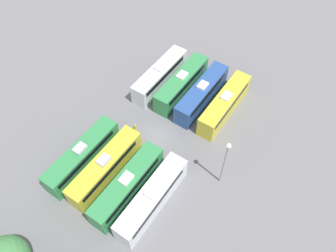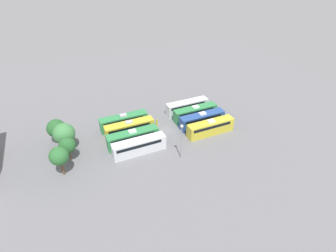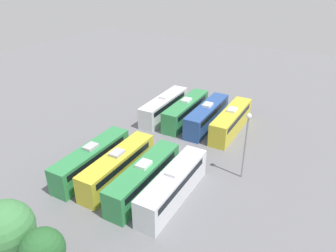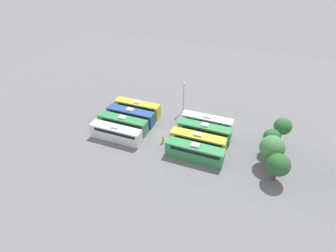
{
  "view_description": "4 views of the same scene",
  "coord_description": "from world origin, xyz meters",
  "px_view_note": "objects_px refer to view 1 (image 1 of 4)",
  "views": [
    {
      "loc": [
        -15.73,
        20.72,
        36.63
      ],
      "look_at": [
        -1.03,
        -1.02,
        1.9
      ],
      "focal_mm": 35.0,
      "sensor_mm": 36.0,
      "label": 1
    },
    {
      "loc": [
        -47.1,
        20.67,
        35.52
      ],
      "look_at": [
        -1.96,
        0.39,
        2.49
      ],
      "focal_mm": 28.0,
      "sensor_mm": 36.0,
      "label": 2
    },
    {
      "loc": [
        -17.91,
        32.36,
        22.51
      ],
      "look_at": [
        0.32,
        -0.46,
        3.17
      ],
      "focal_mm": 35.0,
      "sensor_mm": 36.0,
      "label": 3
    },
    {
      "loc": [
        42.79,
        17.69,
        34.85
      ],
      "look_at": [
        1.06,
        1.61,
        3.22
      ],
      "focal_mm": 28.0,
      "sensor_mm": 36.0,
      "label": 4
    }
  ],
  "objects_px": {
    "bus_0": "(225,104)",
    "bus_4": "(152,198)",
    "light_pole": "(226,157)",
    "bus_6": "(105,167)",
    "bus_5": "(127,185)",
    "bus_7": "(82,156)",
    "bus_3": "(160,75)",
    "worker_person": "(135,128)",
    "bus_2": "(182,83)",
    "bus_1": "(202,93)"
  },
  "relations": [
    {
      "from": "bus_0",
      "to": "bus_4",
      "type": "xyz_separation_m",
      "value": [
        0.16,
        17.29,
        0.0
      ]
    },
    {
      "from": "bus_2",
      "to": "bus_6",
      "type": "bearing_deg",
      "value": 89.87
    },
    {
      "from": "bus_0",
      "to": "worker_person",
      "type": "distance_m",
      "value": 13.0
    },
    {
      "from": "bus_0",
      "to": "bus_1",
      "type": "xyz_separation_m",
      "value": [
        3.71,
        0.08,
        0.0
      ]
    },
    {
      "from": "bus_2",
      "to": "bus_5",
      "type": "xyz_separation_m",
      "value": [
        -3.71,
        17.6,
        0.0
      ]
    },
    {
      "from": "bus_2",
      "to": "worker_person",
      "type": "distance_m",
      "value": 10.07
    },
    {
      "from": "bus_2",
      "to": "light_pole",
      "type": "xyz_separation_m",
      "value": [
        -12.12,
        10.04,
        3.67
      ]
    },
    {
      "from": "bus_3",
      "to": "light_pole",
      "type": "height_order",
      "value": "light_pole"
    },
    {
      "from": "bus_0",
      "to": "bus_6",
      "type": "xyz_separation_m",
      "value": [
        7.25,
        17.18,
        0.0
      ]
    },
    {
      "from": "bus_0",
      "to": "bus_3",
      "type": "relative_size",
      "value": 1.0
    },
    {
      "from": "light_pole",
      "to": "bus_6",
      "type": "bearing_deg",
      "value": 30.46
    },
    {
      "from": "bus_5",
      "to": "bus_7",
      "type": "relative_size",
      "value": 1.0
    },
    {
      "from": "bus_2",
      "to": "bus_7",
      "type": "height_order",
      "value": "same"
    },
    {
      "from": "bus_6",
      "to": "light_pole",
      "type": "distance_m",
      "value": 14.57
    },
    {
      "from": "bus_4",
      "to": "worker_person",
      "type": "xyz_separation_m",
      "value": [
        8.14,
        -7.33,
        -0.93
      ]
    },
    {
      "from": "bus_0",
      "to": "bus_5",
      "type": "height_order",
      "value": "same"
    },
    {
      "from": "bus_0",
      "to": "bus_4",
      "type": "relative_size",
      "value": 1.0
    },
    {
      "from": "bus_3",
      "to": "bus_5",
      "type": "xyz_separation_m",
      "value": [
        -7.35,
        17.22,
        0.0
      ]
    },
    {
      "from": "bus_2",
      "to": "bus_4",
      "type": "distance_m",
      "value": 18.68
    },
    {
      "from": "bus_0",
      "to": "bus_5",
      "type": "bearing_deg",
      "value": 78.75
    },
    {
      "from": "bus_6",
      "to": "bus_7",
      "type": "xyz_separation_m",
      "value": [
        3.46,
        0.36,
        0.0
      ]
    },
    {
      "from": "bus_2",
      "to": "bus_6",
      "type": "height_order",
      "value": "same"
    },
    {
      "from": "bus_3",
      "to": "bus_4",
      "type": "bearing_deg",
      "value": 122.29
    },
    {
      "from": "bus_3",
      "to": "bus_7",
      "type": "relative_size",
      "value": 1.0
    },
    {
      "from": "bus_0",
      "to": "bus_6",
      "type": "height_order",
      "value": "same"
    },
    {
      "from": "bus_3",
      "to": "light_pole",
      "type": "distance_m",
      "value": 18.84
    },
    {
      "from": "bus_4",
      "to": "light_pole",
      "type": "distance_m",
      "value": 9.58
    },
    {
      "from": "bus_0",
      "to": "bus_3",
      "type": "distance_m",
      "value": 10.85
    },
    {
      "from": "bus_2",
      "to": "worker_person",
      "type": "height_order",
      "value": "bus_2"
    },
    {
      "from": "bus_2",
      "to": "worker_person",
      "type": "relative_size",
      "value": 6.25
    },
    {
      "from": "bus_3",
      "to": "bus_4",
      "type": "distance_m",
      "value": 20.01
    },
    {
      "from": "bus_0",
      "to": "bus_3",
      "type": "height_order",
      "value": "same"
    },
    {
      "from": "bus_2",
      "to": "bus_3",
      "type": "xyz_separation_m",
      "value": [
        3.64,
        0.38,
        0.0
      ]
    },
    {
      "from": "bus_4",
      "to": "bus_5",
      "type": "height_order",
      "value": "same"
    },
    {
      "from": "bus_6",
      "to": "worker_person",
      "type": "distance_m",
      "value": 7.35
    },
    {
      "from": "bus_4",
      "to": "light_pole",
      "type": "height_order",
      "value": "light_pole"
    },
    {
      "from": "bus_0",
      "to": "bus_5",
      "type": "relative_size",
      "value": 1.0
    },
    {
      "from": "worker_person",
      "to": "bus_5",
      "type": "bearing_deg",
      "value": 122.18
    },
    {
      "from": "bus_4",
      "to": "bus_6",
      "type": "height_order",
      "value": "same"
    },
    {
      "from": "bus_2",
      "to": "bus_6",
      "type": "distance_m",
      "value": 17.19
    },
    {
      "from": "bus_5",
      "to": "worker_person",
      "type": "relative_size",
      "value": 6.25
    },
    {
      "from": "bus_0",
      "to": "worker_person",
      "type": "bearing_deg",
      "value": 50.19
    },
    {
      "from": "bus_1",
      "to": "bus_2",
      "type": "xyz_separation_m",
      "value": [
        3.5,
        -0.08,
        0.0
      ]
    },
    {
      "from": "worker_person",
      "to": "bus_3",
      "type": "bearing_deg",
      "value": -75.15
    },
    {
      "from": "bus_3",
      "to": "worker_person",
      "type": "bearing_deg",
      "value": 104.85
    },
    {
      "from": "bus_6",
      "to": "worker_person",
      "type": "bearing_deg",
      "value": -81.67
    },
    {
      "from": "bus_1",
      "to": "bus_2",
      "type": "height_order",
      "value": "same"
    },
    {
      "from": "bus_6",
      "to": "bus_0",
      "type": "bearing_deg",
      "value": -112.87
    },
    {
      "from": "bus_2",
      "to": "bus_5",
      "type": "distance_m",
      "value": 17.99
    },
    {
      "from": "bus_4",
      "to": "bus_2",
      "type": "bearing_deg",
      "value": -67.83
    }
  ]
}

